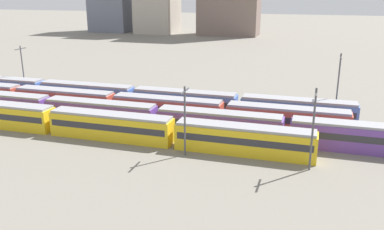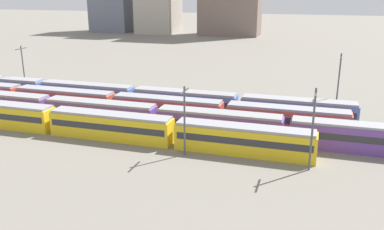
{
  "view_description": "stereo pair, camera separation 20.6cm",
  "coord_description": "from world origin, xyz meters",
  "px_view_note": "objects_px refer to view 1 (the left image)",
  "views": [
    {
      "loc": [
        47.04,
        -48.96,
        20.36
      ],
      "look_at": [
        29.89,
        7.8,
        2.04
      ],
      "focal_mm": 38.35,
      "sensor_mm": 36.0,
      "label": 1
    },
    {
      "loc": [
        47.23,
        -48.9,
        20.36
      ],
      "look_at": [
        29.89,
        7.8,
        2.04
      ],
      "focal_mm": 38.35,
      "sensor_mm": 36.0,
      "label": 2
    }
  ],
  "objects_px": {
    "train_track_3": "(134,97)",
    "catenary_pole_1": "(338,84)",
    "train_track_2": "(114,104)",
    "train_track_0": "(111,126)",
    "catenary_pole_2": "(185,117)",
    "catenary_pole_0": "(313,126)",
    "catenary_pole_3": "(23,67)",
    "train_track_1": "(219,124)"
  },
  "relations": [
    {
      "from": "train_track_2",
      "to": "catenary_pole_2",
      "type": "relative_size",
      "value": 8.29
    },
    {
      "from": "train_track_2",
      "to": "train_track_3",
      "type": "bearing_deg",
      "value": 76.31
    },
    {
      "from": "catenary_pole_2",
      "to": "train_track_1",
      "type": "bearing_deg",
      "value": 71.89
    },
    {
      "from": "train_track_1",
      "to": "train_track_3",
      "type": "relative_size",
      "value": 1.25
    },
    {
      "from": "catenary_pole_2",
      "to": "catenary_pole_3",
      "type": "height_order",
      "value": "catenary_pole_3"
    },
    {
      "from": "train_track_3",
      "to": "train_track_2",
      "type": "bearing_deg",
      "value": -103.69
    },
    {
      "from": "catenary_pole_1",
      "to": "catenary_pole_3",
      "type": "distance_m",
      "value": 59.6
    },
    {
      "from": "train_track_3",
      "to": "catenary_pole_0",
      "type": "height_order",
      "value": "catenary_pole_0"
    },
    {
      "from": "train_track_3",
      "to": "catenary_pole_1",
      "type": "distance_m",
      "value": 34.47
    },
    {
      "from": "train_track_1",
      "to": "catenary_pole_0",
      "type": "bearing_deg",
      "value": -31.97
    },
    {
      "from": "train_track_2",
      "to": "catenary_pole_2",
      "type": "height_order",
      "value": "catenary_pole_2"
    },
    {
      "from": "train_track_0",
      "to": "train_track_1",
      "type": "xyz_separation_m",
      "value": [
        14.37,
        5.2,
        0.0
      ]
    },
    {
      "from": "train_track_3",
      "to": "catenary_pole_1",
      "type": "height_order",
      "value": "catenary_pole_1"
    },
    {
      "from": "train_track_0",
      "to": "catenary_pole_0",
      "type": "distance_m",
      "value": 27.5
    },
    {
      "from": "train_track_2",
      "to": "catenary_pole_0",
      "type": "xyz_separation_m",
      "value": [
        31.98,
        -13.16,
        3.58
      ]
    },
    {
      "from": "train_track_0",
      "to": "train_track_3",
      "type": "distance_m",
      "value": 16.01
    },
    {
      "from": "train_track_2",
      "to": "train_track_3",
      "type": "xyz_separation_m",
      "value": [
        1.27,
        5.2,
        0.0
      ]
    },
    {
      "from": "catenary_pole_0",
      "to": "catenary_pole_2",
      "type": "xyz_separation_m",
      "value": [
        -15.34,
        0.05,
        -0.45
      ]
    },
    {
      "from": "train_track_2",
      "to": "train_track_1",
      "type": "bearing_deg",
      "value": -15.13
    },
    {
      "from": "train_track_3",
      "to": "catenary_pole_2",
      "type": "bearing_deg",
      "value": -49.99
    },
    {
      "from": "train_track_2",
      "to": "catenary_pole_1",
      "type": "xyz_separation_m",
      "value": [
        35.37,
        8.14,
        4.04
      ]
    },
    {
      "from": "catenary_pole_2",
      "to": "catenary_pole_3",
      "type": "relative_size",
      "value": 0.94
    },
    {
      "from": "train_track_2",
      "to": "catenary_pole_0",
      "type": "relative_size",
      "value": 7.56
    },
    {
      "from": "train_track_2",
      "to": "catenary_pole_1",
      "type": "distance_m",
      "value": 36.52
    },
    {
      "from": "train_track_1",
      "to": "catenary_pole_2",
      "type": "relative_size",
      "value": 10.39
    },
    {
      "from": "train_track_0",
      "to": "train_track_2",
      "type": "height_order",
      "value": "same"
    },
    {
      "from": "train_track_1",
      "to": "train_track_2",
      "type": "relative_size",
      "value": 1.25
    },
    {
      "from": "catenary_pole_1",
      "to": "catenary_pole_2",
      "type": "bearing_deg",
      "value": -131.39
    },
    {
      "from": "catenary_pole_0",
      "to": "train_track_3",
      "type": "bearing_deg",
      "value": 149.13
    },
    {
      "from": "train_track_3",
      "to": "catenary_pole_1",
      "type": "relative_size",
      "value": 6.93
    },
    {
      "from": "catenary_pole_1",
      "to": "catenary_pole_2",
      "type": "distance_m",
      "value": 28.34
    },
    {
      "from": "train_track_1",
      "to": "catenary_pole_0",
      "type": "height_order",
      "value": "catenary_pole_0"
    },
    {
      "from": "train_track_0",
      "to": "catenary_pole_1",
      "type": "xyz_separation_m",
      "value": [
        30.51,
        18.54,
        4.04
      ]
    },
    {
      "from": "catenary_pole_0",
      "to": "catenary_pole_1",
      "type": "bearing_deg",
      "value": 80.97
    },
    {
      "from": "catenary_pole_1",
      "to": "train_track_2",
      "type": "bearing_deg",
      "value": -167.04
    },
    {
      "from": "train_track_2",
      "to": "catenary_pole_3",
      "type": "distance_m",
      "value": 25.84
    },
    {
      "from": "train_track_0",
      "to": "catenary_pole_3",
      "type": "height_order",
      "value": "catenary_pole_3"
    },
    {
      "from": "train_track_1",
      "to": "train_track_3",
      "type": "bearing_deg",
      "value": 149.93
    },
    {
      "from": "catenary_pole_3",
      "to": "train_track_2",
      "type": "bearing_deg",
      "value": -18.89
    },
    {
      "from": "train_track_1",
      "to": "train_track_2",
      "type": "bearing_deg",
      "value": 164.87
    },
    {
      "from": "train_track_2",
      "to": "catenary_pole_1",
      "type": "bearing_deg",
      "value": 12.96
    },
    {
      "from": "train_track_0",
      "to": "catenary_pole_2",
      "type": "bearing_deg",
      "value": -12.98
    }
  ]
}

